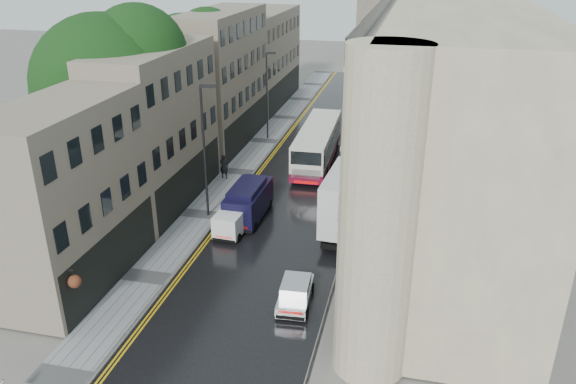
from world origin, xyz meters
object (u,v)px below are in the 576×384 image
at_px(pedestrian, 224,166).
at_px(lamp_post_near, 204,153).
at_px(navy_van, 226,210).
at_px(tree_near, 108,110).
at_px(white_lorry, 325,210).
at_px(white_van, 216,226).
at_px(tree_far, 187,80).
at_px(lamp_post_far, 267,96).
at_px(silver_hatchback, 278,304).
at_px(cream_bus, 296,156).

xyz_separation_m(pedestrian, lamp_post_near, (1.13, -6.69, 3.54)).
bearing_deg(navy_van, tree_near, 167.40).
relative_size(white_lorry, white_van, 2.14).
xyz_separation_m(tree_near, tree_far, (0.30, 13.00, -0.72)).
distance_m(tree_far, white_lorry, 22.06).
height_order(pedestrian, lamp_post_far, lamp_post_far).
bearing_deg(silver_hatchback, lamp_post_near, 123.11).
bearing_deg(tree_far, lamp_post_near, -63.53).
bearing_deg(tree_near, silver_hatchback, -36.37).
bearing_deg(pedestrian, cream_bus, -150.46).
relative_size(tree_near, tree_far, 1.11).
distance_m(white_van, lamp_post_near, 5.07).
distance_m(tree_near, navy_van, 10.82).
height_order(white_lorry, pedestrian, white_lorry).
height_order(cream_bus, lamp_post_near, lamp_post_near).
xyz_separation_m(cream_bus, lamp_post_near, (-4.30, -8.95, 3.05)).
distance_m(silver_hatchback, pedestrian, 18.80).
bearing_deg(white_lorry, pedestrian, 142.75).
xyz_separation_m(navy_van, lamp_post_near, (-1.83, 1.35, 3.32)).
xyz_separation_m(tree_near, lamp_post_near, (7.17, -0.80, -2.28)).
bearing_deg(lamp_post_near, white_lorry, -20.41).
height_order(tree_far, white_lorry, tree_far).
bearing_deg(tree_far, tree_near, -91.32).
height_order(tree_far, lamp_post_near, tree_far).
height_order(tree_near, white_van, tree_near).
distance_m(cream_bus, silver_hatchback, 19.24).
xyz_separation_m(tree_near, pedestrian, (6.04, 5.89, -5.83)).
distance_m(tree_near, tree_far, 13.02).
bearing_deg(lamp_post_far, tree_near, -118.69).
xyz_separation_m(white_lorry, lamp_post_far, (-8.88, 19.00, 2.07)).
bearing_deg(white_lorry, tree_far, 138.38).
height_order(tree_near, lamp_post_far, tree_near).
distance_m(tree_far, lamp_post_near, 15.50).
distance_m(cream_bus, lamp_post_far, 10.09).
bearing_deg(lamp_post_near, cream_bus, 54.29).
bearing_deg(white_lorry, tree_near, 174.90).
distance_m(silver_hatchback, lamp_post_near, 13.12).
distance_m(tree_near, white_van, 11.34).
bearing_deg(navy_van, white_van, -95.79).
bearing_deg(lamp_post_near, tree_far, 106.39).
distance_m(tree_far, pedestrian, 10.47).
relative_size(white_van, navy_van, 0.73).
relative_size(tree_far, lamp_post_far, 1.52).
xyz_separation_m(tree_far, navy_van, (8.71, -15.15, -4.89)).
height_order(tree_far, silver_hatchback, tree_far).
bearing_deg(navy_van, silver_hatchback, -55.92).
bearing_deg(pedestrian, navy_van, 117.16).
xyz_separation_m(tree_near, silver_hatchback, (14.67, -10.80, -6.27)).
xyz_separation_m(cream_bus, silver_hatchback, (3.20, -18.95, -0.93)).
bearing_deg(tree_near, navy_van, -13.45).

